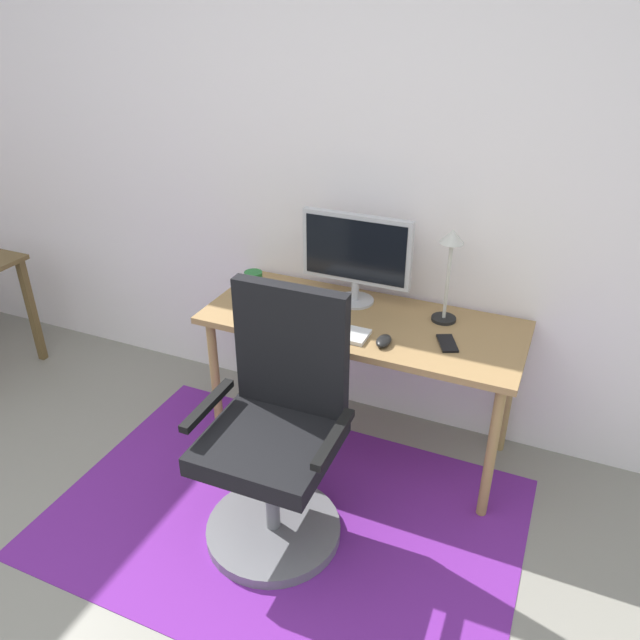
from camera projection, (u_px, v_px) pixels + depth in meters
The scene contains 10 objects.
wall_back at pixel (323, 160), 2.92m from camera, with size 6.00×0.10×2.60m, color white.
area_rug at pixel (284, 517), 2.68m from camera, with size 1.96×1.33×0.01m, color #672287.
desk at pixel (362, 334), 2.82m from camera, with size 1.44×0.59×0.70m.
monitor at pixel (356, 253), 2.82m from camera, with size 0.52×0.18×0.43m.
keyboard at pixel (321, 328), 2.70m from camera, with size 0.43×0.13×0.02m, color white.
computer_mouse at pixel (384, 341), 2.58m from camera, with size 0.06×0.10×0.03m, color black.
coffee_cup at pixel (254, 282), 3.02m from camera, with size 0.09×0.09×0.10m, color #1C6528.
cell_phone at pixel (447, 343), 2.59m from camera, with size 0.07×0.14×0.01m, color black.
desk_lamp at pixel (450, 258), 2.64m from camera, with size 0.11×0.11×0.43m.
office_chair at pixel (277, 445), 2.44m from camera, with size 0.57×0.56×1.06m.
Camera 1 is at (1.16, -0.49, 2.03)m, focal length 34.74 mm.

